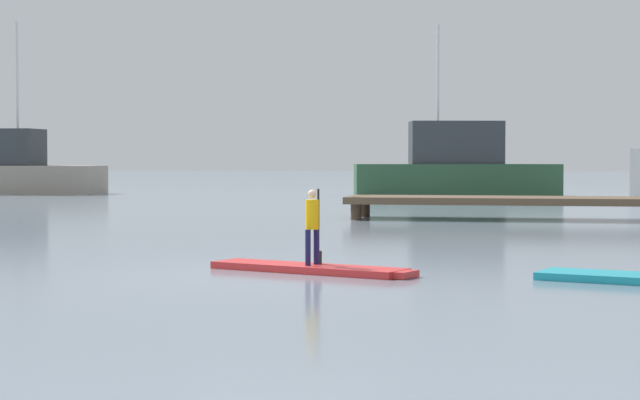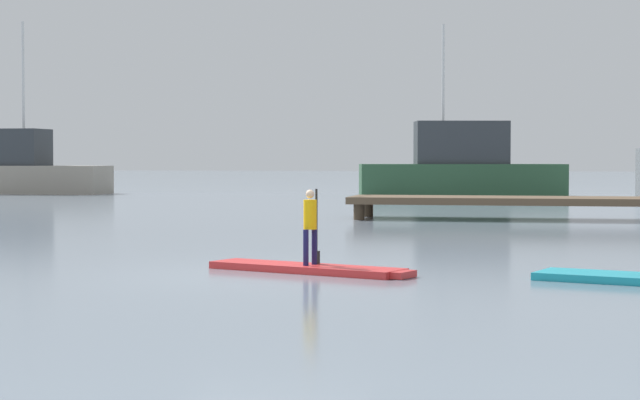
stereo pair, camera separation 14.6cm
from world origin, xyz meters
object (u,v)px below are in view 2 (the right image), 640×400
at_px(paddleboard_near, 310,269).
at_px(motor_boat_small_navy, 20,169).
at_px(fishing_boat_green_midground, 462,168).
at_px(paddler_child_solo, 311,223).

height_order(paddleboard_near, motor_boat_small_navy, motor_boat_small_navy).
height_order(fishing_boat_green_midground, motor_boat_small_navy, motor_boat_small_navy).
distance_m(paddleboard_near, paddler_child_solo, 0.63).
bearing_deg(motor_boat_small_navy, paddleboard_near, -57.81).
distance_m(paddler_child_solo, motor_boat_small_navy, 36.44).
distance_m(paddler_child_solo, fishing_boat_green_midground, 31.33).
bearing_deg(fishing_boat_green_midground, paddleboard_near, -90.02).
relative_size(fishing_boat_green_midground, motor_boat_small_navy, 1.14).
relative_size(paddleboard_near, fishing_boat_green_midground, 0.35).
bearing_deg(paddler_child_solo, paddleboard_near, -101.24).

